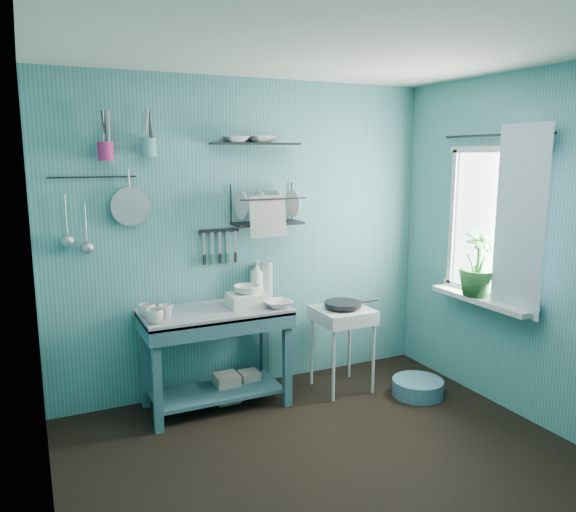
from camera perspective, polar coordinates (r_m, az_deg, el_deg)
name	(u,v)px	position (r m, az deg, el deg)	size (l,w,h in m)	color
floor	(340,472)	(3.69, 5.27, -21.01)	(3.20, 3.20, 0.00)	black
ceiling	(347,42)	(3.21, 6.06, 20.78)	(3.20, 3.20, 0.00)	silver
wall_back	(248,237)	(4.55, -4.05, 1.90)	(3.20, 3.20, 0.00)	teal
wall_front	(574,357)	(2.12, 27.05, -9.09)	(3.20, 3.20, 0.00)	teal
wall_left	(38,303)	(2.78, -24.07, -4.42)	(3.00, 3.00, 0.00)	teal
wall_right	(543,252)	(4.26, 24.49, 0.40)	(3.00, 3.00, 0.00)	teal
work_counter	(216,358)	(4.37, -7.34, -10.27)	(1.09, 0.54, 0.77)	#2C555E
mug_left	(155,316)	(3.97, -13.41, -5.97)	(0.12, 0.12, 0.10)	beige
mug_mid	(166,311)	(4.08, -12.32, -5.50)	(0.10, 0.10, 0.09)	beige
mug_right	(147,311)	(4.12, -14.14, -5.42)	(0.12, 0.12, 0.10)	beige
wash_tub	(247,300)	(4.29, -4.21, -4.45)	(0.28, 0.22, 0.10)	silver
tub_bowl	(247,289)	(4.27, -4.22, -3.41)	(0.20, 0.20, 0.06)	beige
soap_bottle	(257,279)	(4.53, -3.21, -2.36)	(0.12, 0.12, 0.30)	silver
water_bottle	(267,279)	(4.59, -2.15, -2.32)	(0.09, 0.09, 0.28)	#AEB8C1
counter_bowl	(278,304)	(4.26, -1.05, -4.88)	(0.22, 0.22, 0.05)	beige
hotplate_stand	(342,349)	(4.68, 5.52, -9.37)	(0.43, 0.43, 0.69)	beige
frying_pan	(343,304)	(4.56, 5.60, -4.87)	(0.30, 0.30, 0.04)	black
knife_strip	(219,231)	(4.43, -7.02, 2.58)	(0.32, 0.02, 0.03)	black
dish_rack	(267,204)	(4.44, -2.11, 5.27)	(0.55, 0.24, 0.32)	black
upper_shelf	(255,144)	(4.42, -3.38, 11.32)	(0.70, 0.18, 0.01)	black
shelf_bowl_left	(236,141)	(4.37, -5.26, 11.52)	(0.20, 0.20, 0.05)	beige
shelf_bowl_right	(262,139)	(4.44, -2.69, 11.77)	(0.22, 0.22, 0.05)	beige
utensil_cup_magenta	(106,151)	(4.16, -18.04, 10.08)	(0.11, 0.11, 0.13)	#AA1F5D
utensil_cup_teal	(149,147)	(4.21, -13.97, 10.67)	(0.11, 0.11, 0.13)	teal
colander	(130,206)	(4.23, -15.73, 4.87)	(0.28, 0.28, 0.03)	#A8ABB0
ladle_outer	(66,216)	(4.19, -21.64, 3.80)	(0.01, 0.01, 0.30)	#A8ABB0
ladle_inner	(86,223)	(4.21, -19.87, 3.15)	(0.01, 0.01, 0.30)	#A8ABB0
hook_rail	(93,177)	(4.20, -19.22, 7.58)	(0.01, 0.01, 0.60)	black
window_glass	(494,223)	(4.53, 20.19, 3.15)	(1.10, 1.10, 0.00)	white
windowsill	(481,300)	(4.57, 18.98, -4.24)	(0.16, 0.95, 0.04)	beige
curtain	(520,221)	(4.27, 22.47, 3.28)	(1.35, 1.35, 0.00)	silver
curtain_rod	(495,135)	(4.47, 20.30, 11.43)	(0.02, 0.02, 1.05)	black
potted_plant	(478,264)	(4.56, 18.77, -0.74)	(0.29, 0.29, 0.51)	#265F29
storage_tin_large	(227,388)	(4.54, -6.22, -13.16)	(0.18, 0.18, 0.22)	tan
storage_tin_small	(249,383)	(4.63, -3.95, -12.76)	(0.15, 0.15, 0.20)	tan
floor_basin	(418,387)	(4.75, 13.04, -12.88)	(0.41, 0.41, 0.13)	#437283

